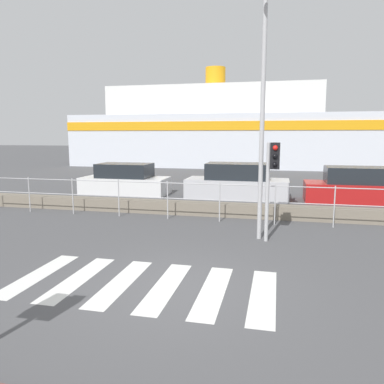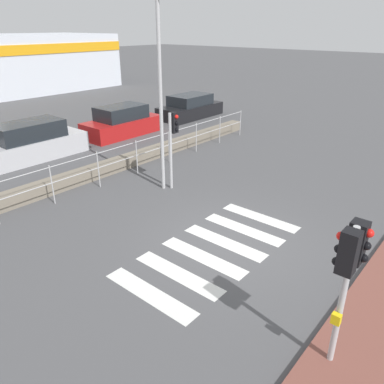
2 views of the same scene
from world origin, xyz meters
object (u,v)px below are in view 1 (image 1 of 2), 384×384
at_px(traffic_light_far, 272,169).
at_px(parked_car_silver, 237,183).
at_px(parked_car_red, 356,187).
at_px(streetlamp, 263,83).
at_px(parked_car_white, 125,181).
at_px(ferry_boat, 249,133).

distance_m(traffic_light_far, parked_car_silver, 6.98).
relative_size(traffic_light_far, parked_car_silver, 0.58).
bearing_deg(parked_car_red, streetlamp, -118.73).
relative_size(traffic_light_far, parked_car_white, 0.64).
xyz_separation_m(traffic_light_far, parked_car_white, (-6.95, 6.68, -1.30)).
bearing_deg(traffic_light_far, parked_car_red, 63.44).
relative_size(streetlamp, ferry_boat, 0.21).
bearing_deg(streetlamp, ferry_boat, 95.00).
height_order(traffic_light_far, parked_car_red, traffic_light_far).
xyz_separation_m(traffic_light_far, ferry_boat, (-2.46, 24.68, 1.04)).
distance_m(streetlamp, ferry_boat, 24.76).
bearing_deg(ferry_boat, parked_car_silver, -87.27).
xyz_separation_m(streetlamp, parked_car_red, (3.64, 6.64, -3.48)).
height_order(parked_car_white, parked_car_silver, parked_car_silver).
relative_size(ferry_boat, parked_car_red, 8.03).
relative_size(traffic_light_far, streetlamp, 0.39).
relative_size(parked_car_silver, parked_car_red, 1.10).
height_order(streetlamp, parked_car_silver, streetlamp).
bearing_deg(parked_car_white, parked_car_silver, 0.00).
bearing_deg(parked_car_red, traffic_light_far, -116.56).
distance_m(traffic_light_far, parked_car_white, 9.73).
height_order(ferry_boat, parked_car_red, ferry_boat).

